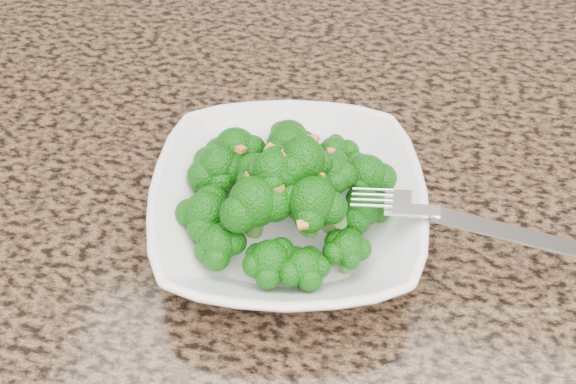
# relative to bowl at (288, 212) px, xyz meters

# --- Properties ---
(cabinet) EXTENTS (1.55, 0.95, 0.87)m
(cabinet) POSITION_rel_bowl_xyz_m (0.01, 0.11, -0.49)
(cabinet) COLOR #3C2918
(cabinet) RESTS_ON ground
(granite_counter) EXTENTS (1.64, 1.04, 0.03)m
(granite_counter) POSITION_rel_bowl_xyz_m (0.01, 0.11, -0.04)
(granite_counter) COLOR brown
(granite_counter) RESTS_ON cabinet
(bowl) EXTENTS (0.25, 0.25, 0.05)m
(bowl) POSITION_rel_bowl_xyz_m (0.00, 0.00, 0.00)
(bowl) COLOR white
(bowl) RESTS_ON granite_counter
(broccoli_pile) EXTENTS (0.19, 0.19, 0.06)m
(broccoli_pile) POSITION_rel_bowl_xyz_m (0.00, 0.00, 0.06)
(broccoli_pile) COLOR #11630B
(broccoli_pile) RESTS_ON bowl
(garlic_topping) EXTENTS (0.11, 0.11, 0.01)m
(garlic_topping) POSITION_rel_bowl_xyz_m (0.00, 0.00, 0.09)
(garlic_topping) COLOR orange
(garlic_topping) RESTS_ON broccoli_pile
(fork) EXTENTS (0.19, 0.04, 0.01)m
(fork) POSITION_rel_bowl_xyz_m (0.11, -0.01, 0.03)
(fork) COLOR silver
(fork) RESTS_ON bowl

